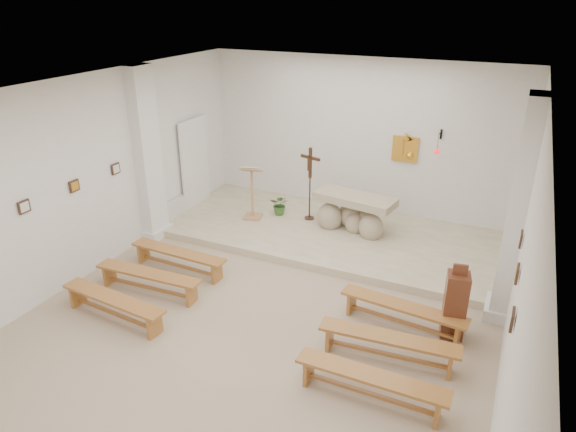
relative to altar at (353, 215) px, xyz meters
The scene contains 29 objects.
ground 3.77m from the altar, 95.59° to the right, with size 7.00×10.00×0.00m, color tan.
wall_left 5.51m from the altar, 136.00° to the right, with size 0.02×10.00×3.50m, color white.
wall_right 5.02m from the altar, 49.97° to the right, with size 0.02×10.00×3.50m, color white.
wall_back 1.83m from the altar, 106.01° to the left, with size 7.00×0.02×3.50m, color white.
ceiling 4.80m from the altar, 95.59° to the right, with size 7.00×10.00×0.02m, color silver.
sanctuary_platform 0.59m from the altar, 148.67° to the right, with size 6.98×3.00×0.15m, color beige.
pilaster_left 4.30m from the altar, 155.25° to the right, with size 0.26×0.55×3.50m, color white.
pilaster_right 3.69m from the altar, 29.80° to the right, with size 0.26×0.55×3.50m, color white.
gold_wall_relief 1.84m from the altar, 61.02° to the left, with size 0.55×0.04×0.55m, color gold.
sanctuary_lamp 2.16m from the altar, 35.42° to the left, with size 0.11×0.36×0.44m.
station_frame_left_front 6.06m from the altar, 130.30° to the right, with size 0.03×0.20×0.20m, color #392419.
station_frame_left_mid 5.35m from the altar, 137.43° to the right, with size 0.03×0.20×0.20m, color #392419.
station_frame_left_rear 4.75m from the altar, 146.67° to the right, with size 0.03×0.20×0.20m, color #392419.
station_frame_right_front 5.62m from the altar, 55.51° to the right, with size 0.03×0.20×0.20m, color #392419.
station_frame_right_mid 4.86m from the altar, 48.59° to the right, with size 0.03×0.20×0.20m, color #392419.
station_frame_right_rear 4.19m from the altar, 39.07° to the right, with size 0.03×0.20×0.20m, color #392419.
radiator_left 3.93m from the altar, 164.93° to the right, with size 0.10×0.85×0.52m, color silver.
radiator_right 3.24m from the altar, 18.43° to the right, with size 0.10×0.85×0.52m, color silver.
altar is the anchor object (origin of this frame).
lectern 2.23m from the altar, behind, with size 0.51×0.46×1.23m.
crucifix_stand 1.21m from the altar, behind, with size 0.48×0.21×1.61m.
potted_plant 1.73m from the altar, behind, with size 0.42×0.36×0.47m, color #366227.
donation_pedestal 3.54m from the altar, 46.96° to the right, with size 0.38×0.38×1.20m.
bench_left_front 3.65m from the altar, 131.73° to the right, with size 1.95×0.37×0.41m.
bench_right_front 3.21m from the altar, 58.01° to the right, with size 1.96×0.49×0.41m.
bench_left_second 4.32m from the altar, 124.26° to the right, with size 1.95×0.40×0.41m.
bench_right_second 3.95m from the altar, 64.50° to the right, with size 1.95×0.46×0.41m.
bench_left_third 5.03m from the altar, 118.85° to the right, with size 1.96×0.47×0.41m.
bench_right_third 4.73m from the altar, 68.91° to the right, with size 1.94×0.32×0.41m.
Camera 1 is at (3.23, -5.64, 4.76)m, focal length 32.00 mm.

